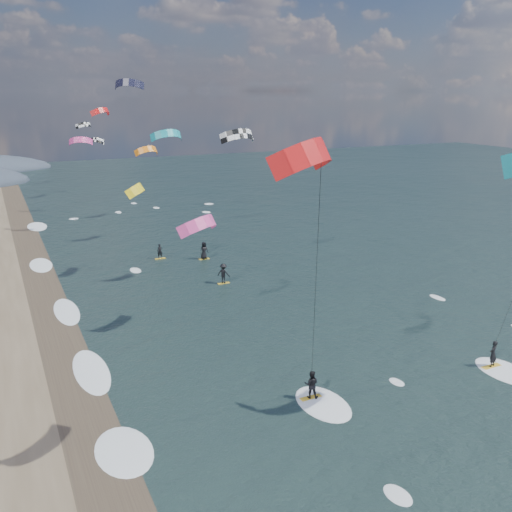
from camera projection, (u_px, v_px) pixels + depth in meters
name	position (u px, v px, depth m)	size (l,w,h in m)	color
ground	(384.00, 462.00, 26.60)	(260.00, 260.00, 0.00)	black
wet_sand_strip	(86.00, 415.00, 30.41)	(3.00, 240.00, 0.00)	#382D23
kitesurfer_near_b	(320.00, 250.00, 24.68)	(7.03, 9.01, 15.47)	gold
far_kitesurfers	(208.00, 262.00, 54.46)	(5.16, 11.00, 1.86)	gold
bg_kite_field	(131.00, 135.00, 68.53)	(11.13, 75.35, 10.72)	gray
shoreline_surf	(93.00, 373.00, 35.03)	(2.40, 79.40, 0.11)	white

